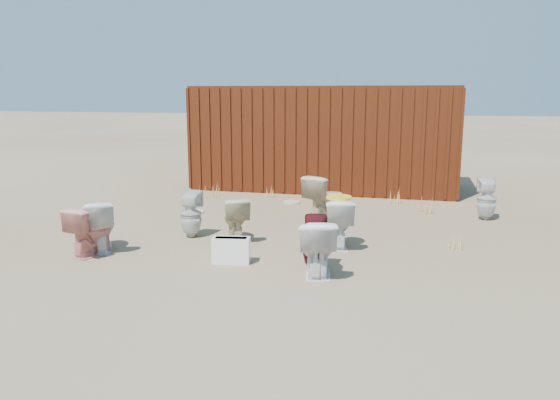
% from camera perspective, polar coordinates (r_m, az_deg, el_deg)
% --- Properties ---
extents(ground, '(100.00, 100.00, 0.00)m').
position_cam_1_polar(ground, '(8.35, -0.98, -4.48)').
color(ground, brown).
rests_on(ground, ground).
extents(shipping_container, '(6.00, 2.40, 2.40)m').
position_cam_1_polar(shipping_container, '(13.18, 4.78, 6.54)').
color(shipping_container, '#511D0D').
rests_on(shipping_container, ground).
extents(toilet_front_a, '(0.71, 0.84, 0.74)m').
position_cam_1_polar(toilet_front_a, '(8.31, -18.20, -2.50)').
color(toilet_front_a, white).
rests_on(toilet_front_a, ground).
extents(toilet_front_pink, '(0.55, 0.76, 0.70)m').
position_cam_1_polar(toilet_front_pink, '(8.10, -19.14, -3.05)').
color(toilet_front_pink, pink).
rests_on(toilet_front_pink, ground).
extents(toilet_front_c, '(0.54, 0.77, 0.71)m').
position_cam_1_polar(toilet_front_c, '(6.83, 3.57, -4.99)').
color(toilet_front_c, white).
rests_on(toilet_front_c, ground).
extents(toilet_front_maroon, '(0.34, 0.35, 0.71)m').
position_cam_1_polar(toilet_front_maroon, '(7.04, 3.63, -4.52)').
color(toilet_front_maroon, '#510D13').
rests_on(toilet_front_maroon, ground).
extents(toilet_front_e, '(0.52, 0.77, 0.72)m').
position_cam_1_polar(toilet_front_e, '(6.86, 4.28, -4.89)').
color(toilet_front_e, white).
rests_on(toilet_front_e, ground).
extents(toilet_back_a, '(0.35, 0.36, 0.74)m').
position_cam_1_polar(toilet_back_a, '(8.71, -9.29, -1.48)').
color(toilet_back_a, silver).
rests_on(toilet_back_a, ground).
extents(toilet_back_beige_left, '(0.65, 0.77, 0.68)m').
position_cam_1_polar(toilet_back_beige_left, '(8.45, -4.71, -1.94)').
color(toilet_back_beige_left, beige).
rests_on(toilet_back_beige_left, ground).
extents(toilet_back_beige_right, '(0.81, 0.94, 0.83)m').
position_cam_1_polar(toilet_back_beige_right, '(9.66, 4.77, 0.17)').
color(toilet_back_beige_right, beige).
rests_on(toilet_back_beige_right, ground).
extents(toilet_back_yellowlid, '(0.57, 0.80, 0.74)m').
position_cam_1_polar(toilet_back_yellowlid, '(8.08, 6.11, -2.38)').
color(toilet_back_yellowlid, white).
rests_on(toilet_back_yellowlid, ground).
extents(toilet_back_e, '(0.36, 0.37, 0.75)m').
position_cam_1_polar(toilet_back_e, '(10.45, 20.78, 0.08)').
color(toilet_back_e, silver).
rests_on(toilet_back_e, ground).
extents(yellow_lid, '(0.37, 0.47, 0.02)m').
position_cam_1_polar(yellow_lid, '(8.00, 6.16, 0.27)').
color(yellow_lid, yellow).
rests_on(yellow_lid, toilet_back_yellowlid).
extents(loose_tank, '(0.53, 0.28, 0.35)m').
position_cam_1_polar(loose_tank, '(7.37, -5.11, -5.25)').
color(loose_tank, white).
rests_on(loose_tank, ground).
extents(loose_lid_near, '(0.55, 0.61, 0.02)m').
position_cam_1_polar(loose_lid_near, '(10.58, -8.94, -1.20)').
color(loose_lid_near, '#C4B18E').
rests_on(loose_lid_near, ground).
extents(loose_lid_far, '(0.44, 0.53, 0.02)m').
position_cam_1_polar(loose_lid_far, '(11.36, 1.22, -0.21)').
color(loose_lid_far, '#C4AD8E').
rests_on(loose_lid_far, ground).
extents(weed_clump_a, '(0.36, 0.36, 0.33)m').
position_cam_1_polar(weed_clump_a, '(11.98, -7.38, 1.04)').
color(weed_clump_a, tan).
rests_on(weed_clump_a, ground).
extents(weed_clump_b, '(0.32, 0.32, 0.29)m').
position_cam_1_polar(weed_clump_b, '(10.65, 4.45, -0.29)').
color(weed_clump_b, tan).
rests_on(weed_clump_b, ground).
extents(weed_clump_c, '(0.36, 0.36, 0.28)m').
position_cam_1_polar(weed_clump_c, '(10.67, 15.40, -0.67)').
color(weed_clump_c, tan).
rests_on(weed_clump_c, ground).
extents(weed_clump_d, '(0.30, 0.30, 0.25)m').
position_cam_1_polar(weed_clump_d, '(11.85, -0.92, 0.83)').
color(weed_clump_d, tan).
rests_on(weed_clump_d, ground).
extents(weed_clump_e, '(0.34, 0.34, 0.30)m').
position_cam_1_polar(weed_clump_e, '(11.48, 12.08, 0.35)').
color(weed_clump_e, tan).
rests_on(weed_clump_e, ground).
extents(weed_clump_f, '(0.28, 0.28, 0.21)m').
position_cam_1_polar(weed_clump_f, '(8.41, 17.55, -4.18)').
color(weed_clump_f, tan).
rests_on(weed_clump_f, ground).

